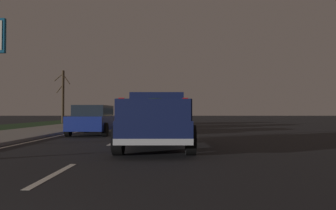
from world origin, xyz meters
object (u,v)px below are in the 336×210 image
Objects in this scene: sedan_blue at (95,120)px; sedan_tan at (162,117)px; sedan_white at (166,116)px; pickup_truck at (156,118)px; sedan_black at (131,116)px; bare_tree_far at (63,95)px.

sedan_blue is 1.00× the size of sedan_tan.
sedan_white is at bearing -1.81° from sedan_tan.
sedan_blue and sedan_tan have the same top height.
sedan_blue is (6.11, 3.57, -0.20)m from pickup_truck.
sedan_tan is at bearing -151.57° from sedan_black.
sedan_black is 9.08m from bare_tree_far.
pickup_truck reaches higher than sedan_white.
bare_tree_far reaches higher than sedan_white.
bare_tree_far is at bearing 62.74° from sedan_black.
pickup_truck is at bearing -149.72° from sedan_blue.
pickup_truck is 13.45m from sedan_tan.
pickup_truck is 1.23× the size of sedan_blue.
sedan_white is 11.66m from bare_tree_far.
sedan_blue and sedan_white have the same top height.
sedan_white is (14.23, -3.56, 0.00)m from sedan_blue.
bare_tree_far is (23.13, 11.11, 1.99)m from pickup_truck.
pickup_truck is 19.37m from sedan_black.
sedan_black is (-1.24, 3.27, 0.00)m from sedan_white.
sedan_tan and sedan_black have the same top height.
sedan_blue is 8.07m from sedan_tan.
pickup_truck is 20.33m from sedan_white.
pickup_truck reaches higher than sedan_blue.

